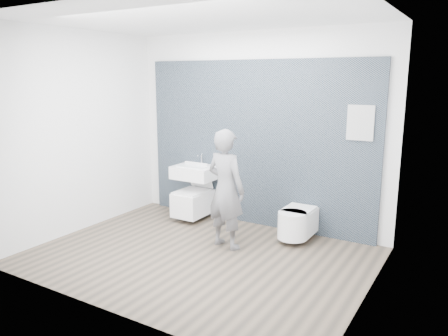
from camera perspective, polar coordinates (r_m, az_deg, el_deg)
The scene contains 8 objects.
ground at distance 5.48m, azimuth -3.30°, elevation -11.41°, with size 4.00×4.00×0.00m, color brown.
room_shell at distance 5.05m, azimuth -3.54°, elevation 7.02°, with size 4.00×4.00×4.00m.
tile_wall at distance 6.66m, azimuth 3.89°, elevation -7.11°, with size 3.60×0.06×2.40m, color black.
washbasin at distance 6.67m, azimuth -3.79°, elevation -0.51°, with size 0.64×0.48×0.48m.
toilet_square at distance 6.74m, azimuth -4.04°, elevation -4.36°, with size 0.43×0.62×0.80m.
toilet_rounded at distance 5.95m, azimuth 9.41°, elevation -7.05°, with size 0.40×0.67×0.36m.
info_placard at distance 6.13m, azimuth 16.47°, elevation -9.32°, with size 0.33×0.03×0.44m, color white.
visitor at distance 5.52m, azimuth 0.25°, elevation -2.79°, with size 0.56×0.37×1.54m, color slate.
Camera 1 is at (2.86, -4.15, 2.17)m, focal length 35.00 mm.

